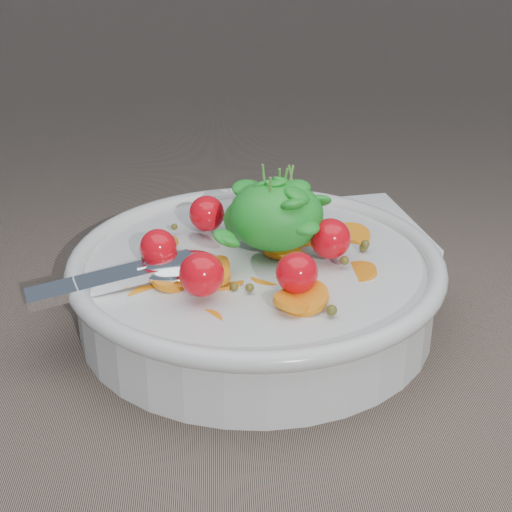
{
  "coord_description": "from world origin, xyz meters",
  "views": [
    {
      "loc": [
        -0.03,
        -0.54,
        0.32
      ],
      "look_at": [
        -0.0,
        -0.01,
        0.06
      ],
      "focal_mm": 55.0,
      "sensor_mm": 36.0,
      "label": 1
    }
  ],
  "objects": [
    {
      "name": "ground",
      "position": [
        0.0,
        0.0,
        0.0
      ],
      "size": [
        6.0,
        6.0,
        0.0
      ],
      "primitive_type": "plane",
      "color": "#7A6757",
      "rests_on": "ground"
    },
    {
      "name": "napkin",
      "position": [
        0.08,
        0.15,
        0.0
      ],
      "size": [
        0.19,
        0.17,
        0.01
      ],
      "primitive_type": "cube",
      "rotation": [
        0.0,
        0.0,
        0.17
      ],
      "color": "white",
      "rests_on": "ground"
    },
    {
      "name": "bowl",
      "position": [
        -0.0,
        -0.01,
        0.03
      ],
      "size": [
        0.31,
        0.28,
        0.12
      ],
      "color": "silver",
      "rests_on": "ground"
    }
  ]
}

